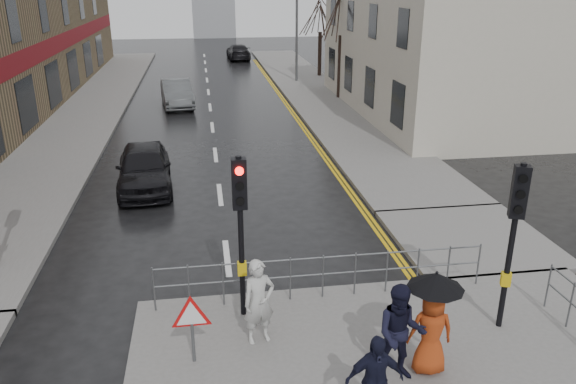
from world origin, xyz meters
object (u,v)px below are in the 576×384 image
object	(u,v)px
pedestrian_b	(400,333)
pedestrian_d	(374,381)
pedestrian_a	(259,302)
car_parked	(144,167)
pedestrian_with_umbrella	(432,317)
car_mid	(177,93)

from	to	relation	value
pedestrian_b	pedestrian_d	distance (m)	1.23
pedestrian_a	car_parked	bearing A→B (deg)	91.27
pedestrian_with_umbrella	pedestrian_b	bearing A→B (deg)	-171.78
pedestrian_a	car_parked	xyz separation A→B (m)	(-2.88, 9.27, -0.25)
pedestrian_b	car_parked	bearing A→B (deg)	129.78
car_parked	car_mid	xyz separation A→B (m)	(0.68, 13.01, -0.02)
car_mid	car_parked	bearing A→B (deg)	-99.79
pedestrian_b	car_parked	world-z (taller)	pedestrian_b
pedestrian_with_umbrella	car_mid	xyz separation A→B (m)	(-5.03, 23.60, -0.51)
pedestrian_a	car_mid	distance (m)	22.39
pedestrian_a	car_parked	world-z (taller)	pedestrian_a
pedestrian_with_umbrella	pedestrian_d	size ratio (longest dim) A/B	1.24
pedestrian_with_umbrella	car_mid	world-z (taller)	pedestrian_with_umbrella
pedestrian_a	pedestrian_b	bearing A→B (deg)	-48.03
pedestrian_a	pedestrian_with_umbrella	size ratio (longest dim) A/B	0.87
pedestrian_with_umbrella	pedestrian_d	distance (m)	1.72
pedestrian_with_umbrella	car_mid	distance (m)	24.14
pedestrian_b	car_mid	xyz separation A→B (m)	(-4.45, 23.69, -0.31)
pedestrian_a	pedestrian_with_umbrella	bearing A→B (deg)	-41.07
car_parked	car_mid	size ratio (longest dim) A/B	0.99
pedestrian_a	car_mid	size ratio (longest dim) A/B	0.39
pedestrian_b	car_parked	size ratio (longest dim) A/B	0.41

